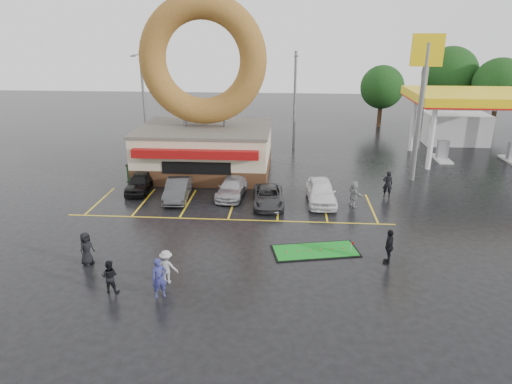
# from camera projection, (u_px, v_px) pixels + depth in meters

# --- Properties ---
(ground) EXTENTS (120.00, 120.00, 0.00)m
(ground) POSITION_uv_depth(u_px,v_px,m) (220.00, 245.00, 24.47)
(ground) COLOR black
(ground) RESTS_ON ground
(donut_shop) EXTENTS (10.20, 8.70, 13.50)m
(donut_shop) POSITION_uv_depth(u_px,v_px,m) (205.00, 117.00, 35.32)
(donut_shop) COLOR #472B19
(donut_shop) RESTS_ON ground
(gas_station) EXTENTS (12.30, 13.65, 5.90)m
(gas_station) POSITION_uv_depth(u_px,v_px,m) (471.00, 112.00, 41.44)
(gas_station) COLOR silver
(gas_station) RESTS_ON ground
(shell_sign) EXTENTS (2.20, 0.36, 10.60)m
(shell_sign) POSITION_uv_depth(u_px,v_px,m) (424.00, 81.00, 32.30)
(shell_sign) COLOR slate
(shell_sign) RESTS_ON ground
(streetlight_left) EXTENTS (0.40, 2.21, 9.00)m
(streetlight_left) POSITION_uv_depth(u_px,v_px,m) (143.00, 98.00, 42.21)
(streetlight_left) COLOR slate
(streetlight_left) RESTS_ON ground
(streetlight_mid) EXTENTS (0.40, 2.21, 9.00)m
(streetlight_mid) POSITION_uv_depth(u_px,v_px,m) (295.00, 98.00, 42.17)
(streetlight_mid) COLOR slate
(streetlight_mid) RESTS_ON ground
(streetlight_right) EXTENTS (0.40, 2.21, 9.00)m
(streetlight_right) POSITION_uv_depth(u_px,v_px,m) (424.00, 98.00, 42.27)
(streetlight_right) COLOR slate
(streetlight_right) RESTS_ON ground
(tree_far_a) EXTENTS (5.60, 5.60, 8.00)m
(tree_far_a) POSITION_uv_depth(u_px,v_px,m) (499.00, 84.00, 49.01)
(tree_far_a) COLOR #332114
(tree_far_a) RESTS_ON ground
(tree_far_c) EXTENTS (6.30, 6.30, 9.00)m
(tree_far_c) POSITION_uv_depth(u_px,v_px,m) (450.00, 74.00, 52.82)
(tree_far_c) COLOR #332114
(tree_far_c) RESTS_ON ground
(tree_far_d) EXTENTS (4.90, 4.90, 7.00)m
(tree_far_d) POSITION_uv_depth(u_px,v_px,m) (382.00, 87.00, 51.95)
(tree_far_d) COLOR #332114
(tree_far_d) RESTS_ON ground
(car_black) EXTENTS (1.91, 3.99, 1.32)m
(car_black) POSITION_uv_depth(u_px,v_px,m) (139.00, 182.00, 32.23)
(car_black) COLOR black
(car_black) RESTS_ON ground
(car_dgrey) EXTENTS (1.74, 4.24, 1.36)m
(car_dgrey) POSITION_uv_depth(u_px,v_px,m) (178.00, 190.00, 30.73)
(car_dgrey) COLOR #323335
(car_dgrey) RESTS_ON ground
(car_silver) EXTENTS (2.03, 4.34, 1.22)m
(car_silver) POSITION_uv_depth(u_px,v_px,m) (232.00, 188.00, 31.31)
(car_silver) COLOR #A2A1A6
(car_silver) RESTS_ON ground
(car_grey) EXTENTS (2.24, 4.35, 1.17)m
(car_grey) POSITION_uv_depth(u_px,v_px,m) (268.00, 196.00, 29.76)
(car_grey) COLOR #323335
(car_grey) RESTS_ON ground
(car_white) EXTENTS (1.98, 4.58, 1.54)m
(car_white) POSITION_uv_depth(u_px,v_px,m) (321.00, 192.00, 30.09)
(car_white) COLOR white
(car_white) RESTS_ON ground
(person_blue) EXTENTS (0.78, 0.69, 1.80)m
(person_blue) POSITION_uv_depth(u_px,v_px,m) (159.00, 278.00, 19.48)
(person_blue) COLOR navy
(person_blue) RESTS_ON ground
(person_blackjkt) EXTENTS (0.75, 0.58, 1.53)m
(person_blackjkt) POSITION_uv_depth(u_px,v_px,m) (110.00, 276.00, 19.87)
(person_blackjkt) COLOR black
(person_blackjkt) RESTS_ON ground
(person_hoodie) EXTENTS (1.07, 0.65, 1.61)m
(person_hoodie) POSITION_uv_depth(u_px,v_px,m) (166.00, 267.00, 20.59)
(person_hoodie) COLOR #969799
(person_hoodie) RESTS_ON ground
(person_bystander) EXTENTS (0.78, 0.95, 1.67)m
(person_bystander) POSITION_uv_depth(u_px,v_px,m) (86.00, 249.00, 22.22)
(person_bystander) COLOR black
(person_bystander) RESTS_ON ground
(person_cameraman) EXTENTS (0.73, 1.13, 1.79)m
(person_cameraman) POSITION_uv_depth(u_px,v_px,m) (389.00, 246.00, 22.31)
(person_cameraman) COLOR black
(person_cameraman) RESTS_ON ground
(person_walker_near) EXTENTS (1.08, 1.66, 1.71)m
(person_walker_near) POSITION_uv_depth(u_px,v_px,m) (354.00, 194.00, 29.45)
(person_walker_near) COLOR gray
(person_walker_near) RESTS_ON ground
(person_walker_far) EXTENTS (0.72, 0.53, 1.82)m
(person_walker_far) POSITION_uv_depth(u_px,v_px,m) (388.00, 184.00, 31.11)
(person_walker_far) COLOR black
(person_walker_far) RESTS_ON ground
(dumpster) EXTENTS (1.83, 1.25, 1.30)m
(dumpster) POSITION_uv_depth(u_px,v_px,m) (141.00, 172.00, 34.44)
(dumpster) COLOR #163B17
(dumpster) RESTS_ON ground
(putting_green) EXTENTS (4.73, 2.81, 0.55)m
(putting_green) POSITION_uv_depth(u_px,v_px,m) (315.00, 251.00, 23.72)
(putting_green) COLOR black
(putting_green) RESTS_ON ground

